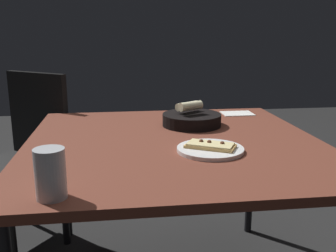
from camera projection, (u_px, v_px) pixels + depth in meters
name	position (u px, v px, depth m)	size (l,w,h in m)	color
dining_table	(174.00, 152.00, 1.55)	(1.16, 1.17, 0.73)	brown
pizza_plate	(210.00, 148.00, 1.39)	(0.24, 0.24, 0.04)	white
bread_basket	(192.00, 119.00, 1.77)	(0.27, 0.27, 0.11)	black
beer_glass	(51.00, 177.00, 0.99)	(0.08, 0.08, 0.13)	silver
napkin	(237.00, 113.00, 2.02)	(0.16, 0.12, 0.00)	white
chair_far	(25.00, 148.00, 2.11)	(0.62, 0.62, 0.93)	black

